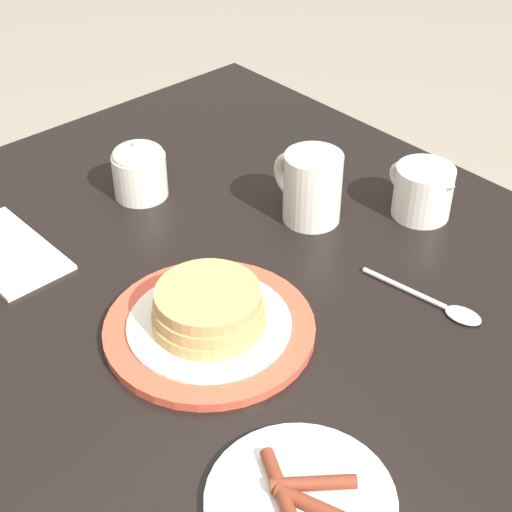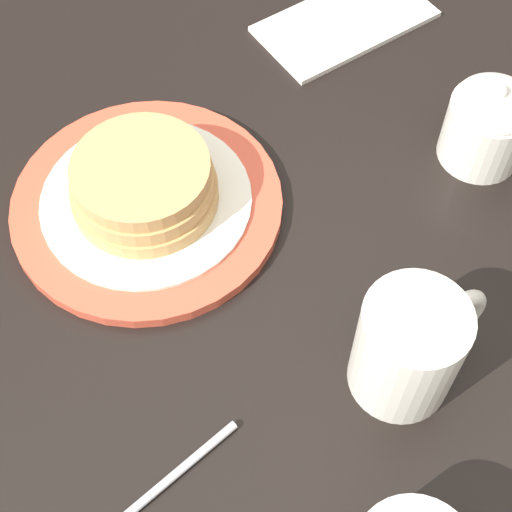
# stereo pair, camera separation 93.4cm
# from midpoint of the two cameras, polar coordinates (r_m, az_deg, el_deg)

# --- Properties ---
(ground_plane) EXTENTS (8.00, 8.00, 0.00)m
(ground_plane) POSITION_cam_midpoint_polar(r_m,az_deg,el_deg) (1.43, 15.12, -24.44)
(ground_plane) COLOR gray
(dining_table) EXTENTS (1.11, 1.02, 0.76)m
(dining_table) POSITION_cam_midpoint_polar(r_m,az_deg,el_deg) (0.84, 25.09, -17.42)
(dining_table) COLOR black
(dining_table) RESTS_ON ground_plane
(pancake_plate) EXTENTS (0.25, 0.25, 0.06)m
(pancake_plate) POSITION_cam_midpoint_polar(r_m,az_deg,el_deg) (0.69, 26.08, -13.43)
(pancake_plate) COLOR #DB5138
(pancake_plate) RESTS_ON dining_table
(coffee_mug) EXTENTS (0.12, 0.08, 0.10)m
(coffee_mug) POSITION_cam_midpoint_polar(r_m,az_deg,el_deg) (0.77, 46.71, -22.00)
(coffee_mug) COLOR silver
(coffee_mug) RESTS_ON dining_table
(sugar_bowl) EXTENTS (0.08, 0.08, 0.09)m
(sugar_bowl) POSITION_cam_midpoint_polar(r_m,az_deg,el_deg) (0.88, 44.70, -6.03)
(sugar_bowl) COLOR silver
(sugar_bowl) RESTS_ON dining_table
(napkin) EXTENTS (0.19, 0.11, 0.01)m
(napkin) POSITION_cam_midpoint_polar(r_m,az_deg,el_deg) (0.91, 33.25, 2.78)
(napkin) COLOR silver
(napkin) RESTS_ON dining_table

